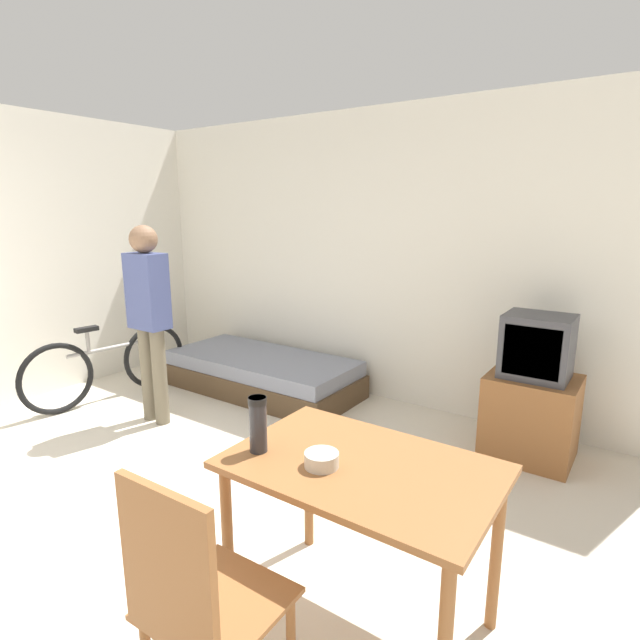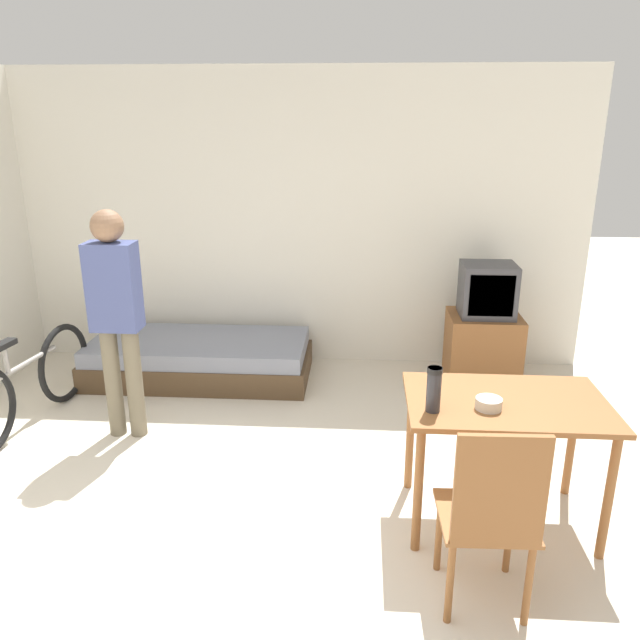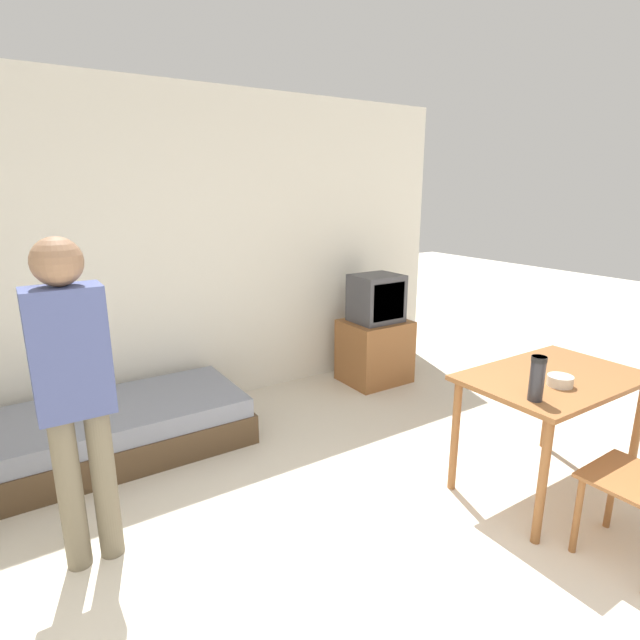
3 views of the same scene
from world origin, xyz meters
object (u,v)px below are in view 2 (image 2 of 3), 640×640
Objects in this scene: dining_table at (505,417)px; mate_bowl at (489,404)px; tv at (484,332)px; bicycle at (27,385)px; thermos_flask at (434,387)px; person_standing at (116,309)px; wooden_chair at (492,512)px; daybed at (200,359)px.

mate_bowl is (-0.12, -0.12, 0.14)m from dining_table.
tv is 0.97× the size of dining_table.
dining_table is 0.22m from mate_bowl.
bicycle is 6.41× the size of thermos_flask.
person_standing reaches higher than tv.
person_standing is at bearing -5.26° from bicycle.
wooden_chair is 0.60× the size of person_standing.
thermos_flask is (1.84, -2.12, 0.73)m from daybed.
wooden_chair is at bearing -52.59° from daybed.
bicycle is 3.41m from mate_bowl.
person_standing is at bearing -104.26° from daybed.
wooden_chair is at bearing -28.35° from bicycle.
wooden_chair is at bearing -97.49° from mate_bowl.
daybed is 13.82× the size of mate_bowl.
daybed is at bearing 139.21° from dining_table.
bicycle is (-3.33, 0.95, -0.33)m from dining_table.
tv is 2.22m from mate_bowl.
dining_table is 7.79× the size of mate_bowl.
tv is at bearing 79.79° from mate_bowl.
mate_bowl reaches higher than bicycle.
thermos_flask is at bearing 110.96° from wooden_chair.
person_standing reaches higher than mate_bowl.
dining_table is (-0.26, -2.04, 0.20)m from tv.
dining_table is at bearing -15.87° from bicycle.
bicycle is 3.16m from thermos_flask.
wooden_chair reaches higher than bicycle.
tv reaches higher than daybed.
bicycle is 11.20× the size of mate_bowl.
mate_bowl reaches higher than dining_table.
mate_bowl is at bearing -44.04° from daybed.
bicycle is at bearing -163.05° from tv.
tv is 1.07× the size of wooden_chair.
tv is 4.33× the size of thermos_flask.
wooden_chair reaches higher than daybed.
tv is 7.56× the size of mate_bowl.
thermos_flask is (-0.69, -2.20, 0.44)m from tv.
tv is 2.82m from wooden_chair.
person_standing is (-2.34, 1.61, 0.42)m from wooden_chair.
thermos_flask is (-0.22, 0.58, 0.35)m from wooden_chair.
wooden_chair is (-0.47, -2.78, 0.09)m from tv.
daybed is at bearing 135.96° from mate_bowl.
daybed is 1.38m from person_standing.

